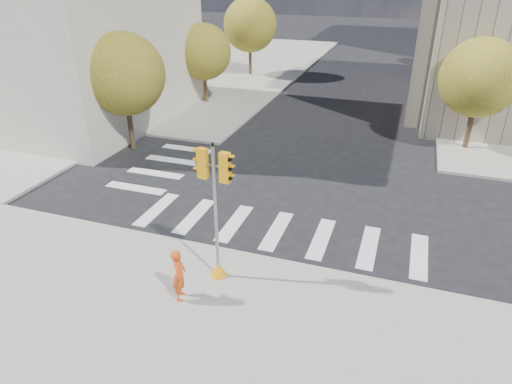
% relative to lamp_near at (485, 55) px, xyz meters
% --- Properties ---
extents(ground, '(160.00, 160.00, 0.00)m').
position_rel_lamp_near_xyz_m(ground, '(-8.00, -14.00, -4.58)').
color(ground, black).
rests_on(ground, ground).
extents(sidewalk_far_left, '(28.00, 40.00, 0.15)m').
position_rel_lamp_near_xyz_m(sidewalk_far_left, '(-28.00, 12.00, -4.50)').
color(sidewalk_far_left, gray).
rests_on(sidewalk_far_left, ground).
extents(classical_building, '(19.00, 15.00, 12.70)m').
position_rel_lamp_near_xyz_m(classical_building, '(-28.00, -6.00, 1.86)').
color(classical_building, beige).
rests_on(classical_building, ground).
extents(tree_lw_near, '(4.40, 4.40, 6.41)m').
position_rel_lamp_near_xyz_m(tree_lw_near, '(-18.50, -10.00, -0.38)').
color(tree_lw_near, '#382616').
rests_on(tree_lw_near, ground).
extents(tree_lw_mid, '(4.00, 4.00, 5.77)m').
position_rel_lamp_near_xyz_m(tree_lw_mid, '(-18.50, 0.00, -0.82)').
color(tree_lw_mid, '#382616').
rests_on(tree_lw_mid, ground).
extents(tree_lw_far, '(4.80, 4.80, 6.95)m').
position_rel_lamp_near_xyz_m(tree_lw_far, '(-18.50, 10.00, -0.04)').
color(tree_lw_far, '#382616').
rests_on(tree_lw_far, ground).
extents(tree_re_near, '(4.20, 4.20, 6.16)m').
position_rel_lamp_near_xyz_m(tree_re_near, '(-0.50, -4.00, -0.53)').
color(tree_re_near, '#382616').
rests_on(tree_re_near, ground).
extents(tree_re_mid, '(4.60, 4.60, 6.66)m').
position_rel_lamp_near_xyz_m(tree_re_mid, '(-0.50, 8.00, -0.23)').
color(tree_re_mid, '#382616').
rests_on(tree_re_mid, ground).
extents(tree_re_far, '(4.00, 4.00, 5.88)m').
position_rel_lamp_near_xyz_m(tree_re_far, '(-0.50, 20.00, -0.71)').
color(tree_re_far, '#382616').
rests_on(tree_re_far, ground).
extents(lamp_near, '(0.35, 0.18, 8.11)m').
position_rel_lamp_near_xyz_m(lamp_near, '(0.00, 0.00, 0.00)').
color(lamp_near, black).
rests_on(lamp_near, sidewalk_far_right).
extents(lamp_far, '(0.35, 0.18, 8.11)m').
position_rel_lamp_near_xyz_m(lamp_far, '(0.00, 14.00, 0.00)').
color(lamp_far, black).
rests_on(lamp_far, sidewalk_far_right).
extents(traffic_signal, '(1.08, 0.56, 4.72)m').
position_rel_lamp_near_xyz_m(traffic_signal, '(-9.06, -19.59, -2.42)').
color(traffic_signal, orange).
rests_on(traffic_signal, sidewalk_near).
extents(photographer, '(0.60, 0.73, 1.74)m').
position_rel_lamp_near_xyz_m(photographer, '(-9.72, -21.01, -3.56)').
color(photographer, '#D94C14').
rests_on(photographer, sidewalk_near).
extents(planter_wall, '(5.82, 2.26, 0.50)m').
position_rel_lamp_near_xyz_m(planter_wall, '(-23.00, -10.95, -4.18)').
color(planter_wall, white).
rests_on(planter_wall, sidewalk_left_near).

